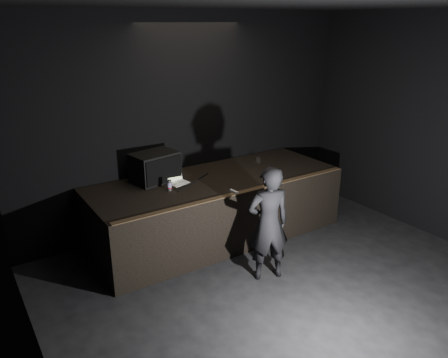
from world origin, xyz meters
name	(u,v)px	position (x,y,z in m)	size (l,w,h in m)	color
ground	(343,327)	(0.00, 0.00, 0.00)	(7.00, 7.00, 0.00)	black
room_walls	(361,160)	(0.00, 0.00, 2.02)	(6.10, 7.10, 3.52)	black
stage_riser	(216,207)	(0.00, 2.73, 0.50)	(4.00, 1.50, 1.00)	black
riser_lip	(242,192)	(0.00, 2.02, 1.01)	(3.92, 0.10, 0.01)	brown
stage_monitor	(155,167)	(-0.85, 3.14, 1.22)	(0.74, 0.60, 0.45)	black
cable	(194,182)	(-0.40, 2.74, 1.01)	(0.02, 0.02, 0.89)	black
laptop	(177,180)	(-0.61, 2.87, 1.05)	(0.33, 0.31, 0.20)	white
beer_can	(169,185)	(-0.85, 2.66, 1.08)	(0.07, 0.07, 0.16)	silver
plastic_cup	(258,160)	(1.02, 2.99, 1.05)	(0.08, 0.08, 0.10)	white
wii_remote	(234,191)	(-0.11, 2.08, 1.02)	(0.04, 0.16, 0.03)	white
person	(268,224)	(-0.07, 1.33, 0.80)	(0.58, 0.38, 1.59)	black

